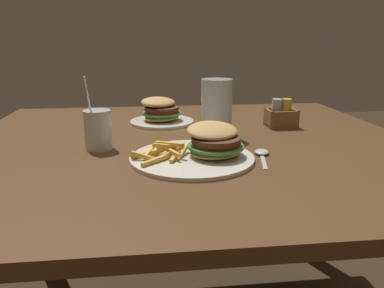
# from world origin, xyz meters

# --- Properties ---
(dining_table) EXTENTS (1.36, 1.21, 0.74)m
(dining_table) POSITION_xyz_m (0.00, 0.00, 0.62)
(dining_table) COLOR brown
(dining_table) RESTS_ON ground_plane
(meal_plate_near) EXTENTS (0.31, 0.31, 0.10)m
(meal_plate_near) POSITION_xyz_m (0.01, -0.18, 0.77)
(meal_plate_near) COLOR silver
(meal_plate_near) RESTS_ON dining_table
(beer_glass) EXTENTS (0.09, 0.09, 0.18)m
(beer_glass) POSITION_xyz_m (0.09, 0.03, 0.83)
(beer_glass) COLOR silver
(beer_glass) RESTS_ON dining_table
(juice_glass) EXTENTS (0.07, 0.07, 0.20)m
(juice_glass) POSITION_xyz_m (-0.26, -0.06, 0.79)
(juice_glass) COLOR silver
(juice_glass) RESTS_ON dining_table
(spoon) EXTENTS (0.05, 0.15, 0.01)m
(spoon) POSITION_xyz_m (0.17, -0.17, 0.75)
(spoon) COLOR silver
(spoon) RESTS_ON dining_table
(meal_plate_far) EXTENTS (0.23, 0.23, 0.10)m
(meal_plate_far) POSITION_xyz_m (-0.08, 0.25, 0.78)
(meal_plate_far) COLOR silver
(meal_plate_far) RESTS_ON dining_table
(condiment_caddy) EXTENTS (0.10, 0.08, 0.10)m
(condiment_caddy) POSITION_xyz_m (0.34, 0.15, 0.78)
(condiment_caddy) COLOR brown
(condiment_caddy) RESTS_ON dining_table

